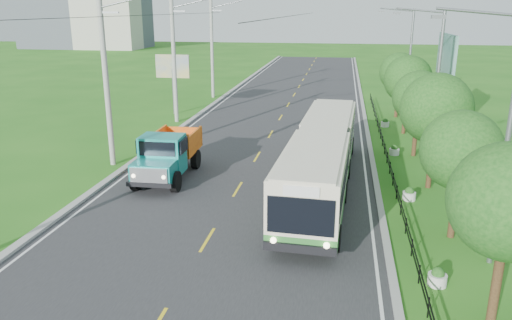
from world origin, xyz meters
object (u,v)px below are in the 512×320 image
(tree_fourth, at_px, (419,100))
(billboard_right, at_px, (446,62))
(streetlight_mid, at_px, (435,79))
(bus, at_px, (322,154))
(pole_near, at_px, (107,80))
(streetlight_near, at_px, (504,134))
(pole_far, at_px, (212,48))
(planter_far, at_px, (385,123))
(planter_front, at_px, (437,277))
(tree_back, at_px, (400,74))
(tree_second, at_px, (461,154))
(streetlight_far, at_px, (408,57))
(billboard_left, at_px, (173,70))
(tree_front, at_px, (509,206))
(tree_third, at_px, (436,112))
(dump_truck, at_px, (168,152))
(planter_mid, at_px, (394,150))
(planter_near, at_px, (409,194))
(tree_fifth, at_px, (408,82))
(pole_mid, at_px, (174,59))

(tree_fourth, xyz_separation_m, billboard_right, (2.44, 5.86, 1.76))
(streetlight_mid, relative_size, bus, 0.54)
(pole_near, xyz_separation_m, streetlight_near, (18.90, -9.00, -0.19))
(pole_far, height_order, streetlight_near, pole_far)
(planter_far, relative_size, billboard_right, 0.09)
(planter_front, bearing_deg, tree_back, 87.44)
(tree_second, distance_m, tree_back, 24.00)
(streetlight_mid, xyz_separation_m, billboard_right, (1.66, 6.00, 0.44))
(tree_back, distance_m, streetlight_mid, 12.23)
(streetlight_far, bearing_deg, planter_front, -93.89)
(pole_near, bearing_deg, billboard_left, 94.72)
(tree_front, height_order, planter_far, tree_front)
(tree_third, height_order, dump_truck, tree_third)
(streetlight_far, bearing_deg, tree_back, -112.92)
(tree_second, relative_size, billboard_left, 1.02)
(planter_mid, height_order, planter_far, same)
(streetlight_near, relative_size, planter_mid, 13.54)
(tree_back, relative_size, billboard_right, 0.75)
(tree_front, xyz_separation_m, tree_second, (-0.00, 6.00, -0.20))
(streetlight_near, distance_m, dump_truck, 16.82)
(planter_near, bearing_deg, billboard_right, 75.20)
(planter_mid, bearing_deg, planter_front, -90.00)
(tree_second, height_order, planter_mid, tree_second)
(tree_second, bearing_deg, planter_near, 108.03)
(planter_near, bearing_deg, tree_fifth, 84.92)
(tree_third, height_order, billboard_right, billboard_right)
(streetlight_far, relative_size, planter_mid, 13.54)
(streetlight_mid, xyz_separation_m, billboard_left, (-20.14, 10.00, -1.04))
(tree_fourth, xyz_separation_m, streetlight_near, (0.79, -14.14, 1.32))
(streetlight_near, height_order, planter_front, streetlight_near)
(dump_truck, bearing_deg, streetlight_mid, 22.98)
(tree_back, distance_m, planter_far, 5.48)
(pole_mid, distance_m, planter_mid, 18.88)
(pole_near, distance_m, tree_back, 24.98)
(pole_far, height_order, tree_third, pole_far)
(billboard_right, bearing_deg, pole_near, -151.86)
(streetlight_near, relative_size, planter_front, 13.54)
(billboard_left, bearing_deg, tree_back, 6.31)
(pole_near, xyz_separation_m, streetlight_mid, (18.90, 5.00, -0.19))
(pole_far, relative_size, billboard_right, 1.37)
(planter_front, xyz_separation_m, dump_truck, (-12.76, 9.22, 1.19))
(tree_front, xyz_separation_m, tree_back, (-0.00, 30.00, -0.07))
(tree_third, xyz_separation_m, streetlight_far, (0.79, 19.86, 0.92))
(streetlight_far, xyz_separation_m, planter_far, (-2.04, -6.00, -4.62))
(tree_back, height_order, planter_mid, tree_back)
(tree_third, bearing_deg, streetlight_near, -84.49)
(tree_front, distance_m, streetlight_far, 31.89)
(planter_front, bearing_deg, streetlight_mid, 82.73)
(pole_near, distance_m, planter_near, 17.79)
(planter_near, bearing_deg, pole_far, 121.99)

